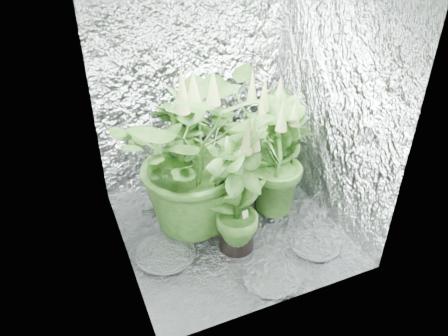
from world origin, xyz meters
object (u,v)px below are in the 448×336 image
plant_d (183,157)px  plant_f (237,192)px  plant_a (197,155)px  plant_c (274,159)px  plant_e (262,139)px  circulation_fan (267,163)px  plant_b (189,143)px

plant_d → plant_f: size_ratio=0.97×
plant_a → plant_c: bearing=-3.8°
plant_a → plant_e: 0.68m
plant_a → circulation_fan: (0.81, 0.39, -0.49)m
plant_b → circulation_fan: bearing=-5.9°
plant_b → circulation_fan: size_ratio=3.08×
plant_d → circulation_fan: (0.83, 0.13, -0.34)m
plant_a → plant_c: plant_a is taller
plant_e → circulation_fan: bearing=47.3°
plant_b → plant_e: plant_e is taller
plant_e → circulation_fan: 0.46m
plant_a → plant_e: (0.64, 0.20, -0.11)m
circulation_fan → plant_f: bearing=-117.2°
plant_a → plant_f: plant_a is taller
plant_b → plant_c: 0.73m
plant_b → plant_e: size_ratio=0.95×
plant_c → plant_e: (0.02, 0.24, 0.05)m
plant_d → plant_e: (0.66, -0.05, 0.04)m
plant_e → plant_d: bearing=175.5°
plant_a → plant_e: plant_a is taller
plant_a → plant_f: bearing=-65.7°
plant_a → circulation_fan: 1.02m
plant_c → plant_f: (-0.46, -0.32, 0.03)m
plant_a → plant_d: size_ratio=1.37×
plant_c → circulation_fan: plant_c is taller
plant_a → plant_e: bearing=17.5°
plant_f → circulation_fan: plant_f is taller
plant_c → plant_f: plant_f is taller
plant_c → plant_e: plant_e is taller
plant_d → plant_a: bearing=-84.5°
plant_e → plant_c: bearing=-93.8°
plant_b → plant_d: size_ratio=1.01×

